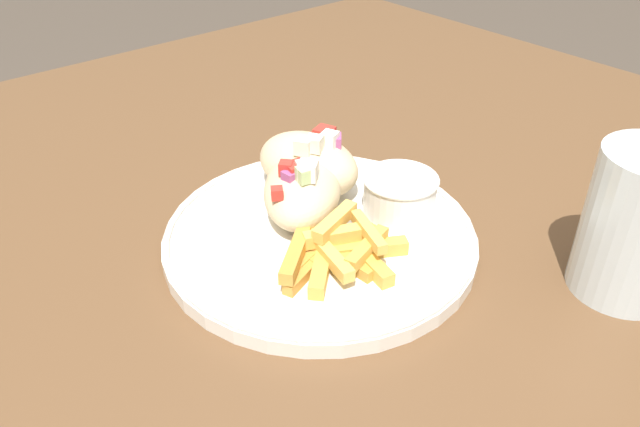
{
  "coord_description": "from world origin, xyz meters",
  "views": [
    {
      "loc": [
        0.33,
        -0.31,
        1.08
      ],
      "look_at": [
        -0.02,
        -0.01,
        0.77
      ],
      "focal_mm": 35.0,
      "sensor_mm": 36.0,
      "label": 1
    }
  ],
  "objects_px": {
    "pita_sandwich_near": "(300,189)",
    "fries_pile": "(336,249)",
    "sauce_ramekin": "(402,194)",
    "plate": "(320,236)",
    "pita_sandwich_far": "(309,163)",
    "water_glass": "(636,231)"
  },
  "relations": [
    {
      "from": "plate",
      "to": "pita_sandwich_far",
      "type": "height_order",
      "value": "pita_sandwich_far"
    },
    {
      "from": "pita_sandwich_far",
      "to": "fries_pile",
      "type": "distance_m",
      "value": 0.12
    },
    {
      "from": "pita_sandwich_near",
      "to": "fries_pile",
      "type": "relative_size",
      "value": 1.14
    },
    {
      "from": "pita_sandwich_far",
      "to": "sauce_ramekin",
      "type": "height_order",
      "value": "pita_sandwich_far"
    },
    {
      "from": "pita_sandwich_far",
      "to": "fries_pile",
      "type": "bearing_deg",
      "value": -37.93
    },
    {
      "from": "sauce_ramekin",
      "to": "pita_sandwich_near",
      "type": "bearing_deg",
      "value": -131.66
    },
    {
      "from": "pita_sandwich_far",
      "to": "sauce_ramekin",
      "type": "bearing_deg",
      "value": 12.52
    },
    {
      "from": "sauce_ramekin",
      "to": "pita_sandwich_far",
      "type": "bearing_deg",
      "value": -157.78
    },
    {
      "from": "pita_sandwich_far",
      "to": "fries_pile",
      "type": "xyz_separation_m",
      "value": [
        0.1,
        -0.06,
        -0.02
      ]
    },
    {
      "from": "pita_sandwich_far",
      "to": "fries_pile",
      "type": "height_order",
      "value": "pita_sandwich_far"
    },
    {
      "from": "pita_sandwich_far",
      "to": "water_glass",
      "type": "bearing_deg",
      "value": 13.03
    },
    {
      "from": "water_glass",
      "to": "pita_sandwich_near",
      "type": "bearing_deg",
      "value": -148.79
    },
    {
      "from": "pita_sandwich_near",
      "to": "water_glass",
      "type": "relative_size",
      "value": 1.1
    },
    {
      "from": "pita_sandwich_near",
      "to": "sauce_ramekin",
      "type": "xyz_separation_m",
      "value": [
        0.06,
        0.07,
        -0.0
      ]
    },
    {
      "from": "fries_pile",
      "to": "sauce_ramekin",
      "type": "relative_size",
      "value": 1.71
    },
    {
      "from": "plate",
      "to": "fries_pile",
      "type": "xyz_separation_m",
      "value": [
        0.04,
        -0.02,
        0.02
      ]
    },
    {
      "from": "fries_pile",
      "to": "water_glass",
      "type": "xyz_separation_m",
      "value": [
        0.17,
        0.17,
        0.03
      ]
    },
    {
      "from": "pita_sandwich_far",
      "to": "water_glass",
      "type": "relative_size",
      "value": 0.96
    },
    {
      "from": "plate",
      "to": "fries_pile",
      "type": "height_order",
      "value": "fries_pile"
    },
    {
      "from": "pita_sandwich_near",
      "to": "pita_sandwich_far",
      "type": "relative_size",
      "value": 1.15
    },
    {
      "from": "fries_pile",
      "to": "plate",
      "type": "bearing_deg",
      "value": 158.07
    },
    {
      "from": "fries_pile",
      "to": "sauce_ramekin",
      "type": "bearing_deg",
      "value": 97.83
    }
  ]
}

